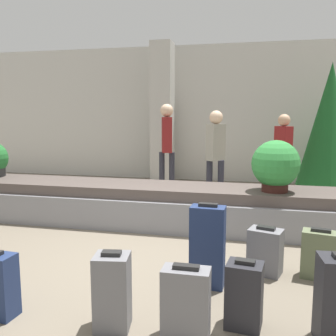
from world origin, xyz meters
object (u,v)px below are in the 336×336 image
(suitcase_2, at_px, (244,295))
(suitcase_8, at_px, (186,303))
(suitcase_4, at_px, (265,251))
(traveler_0, at_px, (283,149))
(decorated_tree, at_px, (329,125))
(potted_plant_0, at_px, (276,166))
(traveler_2, at_px, (167,141))
(traveler_1, at_px, (216,149))
(pillar, at_px, (162,114))
(suitcase_1, at_px, (207,246))
(suitcase_7, at_px, (112,291))
(suitcase_5, at_px, (320,255))

(suitcase_2, distance_m, suitcase_8, 0.47)
(suitcase_8, bearing_deg, suitcase_4, 64.89)
(traveler_0, height_order, decorated_tree, decorated_tree)
(potted_plant_0, relative_size, traveler_0, 0.43)
(suitcase_4, distance_m, traveler_2, 3.89)
(decorated_tree, bearing_deg, potted_plant_0, -111.81)
(suitcase_2, distance_m, traveler_2, 4.73)
(traveler_1, bearing_deg, potted_plant_0, 68.33)
(pillar, xyz_separation_m, decorated_tree, (3.49, -0.55, -0.22))
(traveler_2, bearing_deg, traveler_0, 77.43)
(pillar, height_order, suitcase_1, pillar)
(suitcase_8, height_order, traveler_1, traveler_1)
(suitcase_2, distance_m, traveler_1, 3.93)
(suitcase_4, xyz_separation_m, traveler_0, (0.39, 3.53, 0.71))
(suitcase_4, height_order, traveler_1, traveler_1)
(suitcase_1, xyz_separation_m, suitcase_2, (0.35, -0.61, -0.13))
(potted_plant_0, relative_size, decorated_tree, 0.26)
(suitcase_7, bearing_deg, suitcase_2, 4.38)
(suitcase_1, xyz_separation_m, suitcase_5, (1.04, 0.41, -0.15))
(pillar, xyz_separation_m, traveler_1, (1.42, -1.92, -0.62))
(suitcase_1, xyz_separation_m, traveler_1, (-0.26, 3.20, 0.60))
(pillar, relative_size, suitcase_7, 5.36)
(decorated_tree, bearing_deg, suitcase_1, -111.60)
(pillar, xyz_separation_m, potted_plant_0, (2.36, -3.39, -0.68))
(suitcase_1, relative_size, suitcase_5, 1.58)
(suitcase_8, bearing_deg, traveler_1, 92.47)
(suitcase_1, relative_size, suitcase_8, 1.44)
(suitcase_5, distance_m, suitcase_8, 1.67)
(pillar, xyz_separation_m, suitcase_4, (2.21, -4.70, -1.37))
(traveler_2, bearing_deg, suitcase_5, 17.10)
(suitcase_1, distance_m, potted_plant_0, 1.93)
(decorated_tree, bearing_deg, suitcase_2, -105.70)
(pillar, bearing_deg, potted_plant_0, -55.17)
(suitcase_5, relative_size, traveler_2, 0.28)
(suitcase_2, relative_size, suitcase_8, 0.96)
(suitcase_1, relative_size, decorated_tree, 0.31)
(suitcase_1, height_order, potted_plant_0, potted_plant_0)
(pillar, xyz_separation_m, suitcase_2, (2.04, -5.73, -1.35))
(suitcase_5, xyz_separation_m, traveler_1, (-1.30, 2.79, 0.75))
(suitcase_5, xyz_separation_m, traveler_2, (-2.30, 3.34, 0.84))
(potted_plant_0, bearing_deg, suitcase_7, -116.34)
(suitcase_7, relative_size, potted_plant_0, 0.88)
(suitcase_2, height_order, traveler_0, traveler_0)
(suitcase_8, xyz_separation_m, decorated_tree, (1.85, 5.41, 1.12))
(suitcase_1, distance_m, suitcase_4, 0.69)
(suitcase_1, relative_size, suitcase_7, 1.32)
(decorated_tree, bearing_deg, suitcase_8, -108.89)
(pillar, relative_size, traveler_0, 2.01)
(suitcase_4, bearing_deg, suitcase_8, -97.76)
(traveler_2, bearing_deg, traveler_1, 43.41)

